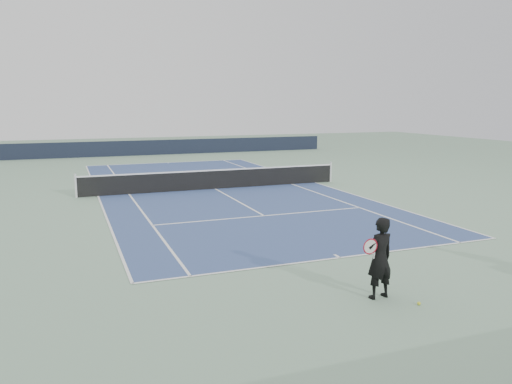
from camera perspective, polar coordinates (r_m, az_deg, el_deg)
name	(u,v)px	position (r m, az deg, el deg)	size (l,w,h in m)	color
ground	(215,189)	(24.44, -4.68, 0.34)	(80.00, 80.00, 0.00)	gray
court_surface	(215,189)	(24.44, -4.68, 0.35)	(10.97, 23.77, 0.01)	#334879
tennis_net	(215,179)	(24.36, -4.70, 1.51)	(12.90, 0.10, 1.07)	silver
windscreen_far	(153,148)	(41.71, -11.67, 5.00)	(30.00, 0.25, 1.20)	black
tennis_player	(380,258)	(10.95, 13.95, -7.33)	(0.81, 0.55, 1.77)	black
tennis_ball	(419,303)	(11.07, 18.12, -12.01)	(0.07, 0.07, 0.07)	yellow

